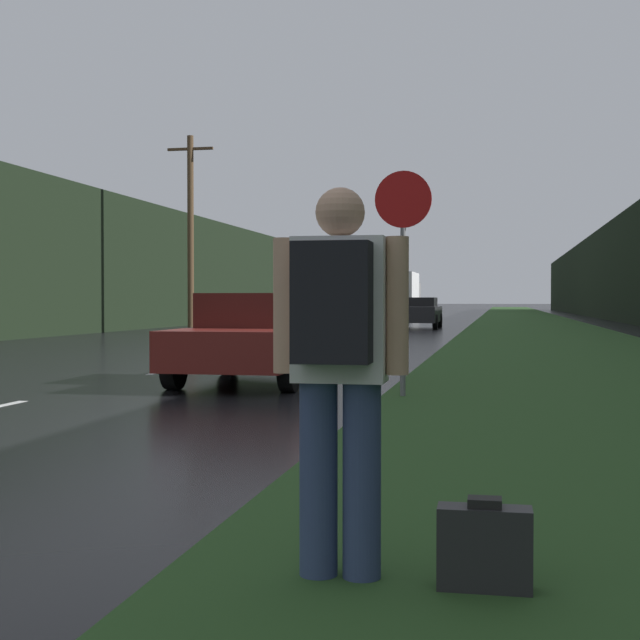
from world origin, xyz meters
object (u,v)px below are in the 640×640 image
(hitchhiker_with_backpack, at_px, (339,356))
(car_passing_near, at_px, (256,338))
(stop_sign, at_px, (403,256))
(car_oncoming, at_px, (376,308))
(delivery_truck, at_px, (401,293))
(suitcase, at_px, (485,549))
(car_passing_far, at_px, (417,312))

(hitchhiker_with_backpack, xyz_separation_m, car_passing_near, (-2.96, 9.23, -0.32))
(stop_sign, xyz_separation_m, car_oncoming, (-6.72, 45.67, -1.07))
(hitchhiker_with_backpack, height_order, car_oncoming, hitchhiker_with_backpack)
(stop_sign, relative_size, delivery_truck, 0.34)
(hitchhiker_with_backpack, bearing_deg, suitcase, -2.25)
(hitchhiker_with_backpack, distance_m, suitcase, 1.03)
(car_passing_far, bearing_deg, stop_sign, 94.92)
(car_passing_near, bearing_deg, hitchhiker_with_backpack, 107.77)
(car_oncoming, bearing_deg, suitcase, -81.57)
(hitchhiker_with_backpack, relative_size, delivery_truck, 0.21)
(stop_sign, xyz_separation_m, car_passing_near, (-2.42, 1.66, -1.14))
(hitchhiker_with_backpack, height_order, car_passing_far, hitchhiker_with_backpack)
(delivery_truck, bearing_deg, car_passing_near, -85.85)
(car_oncoming, bearing_deg, stop_sign, -81.63)
(stop_sign, distance_m, car_passing_near, 3.15)
(stop_sign, bearing_deg, delivery_truck, 96.30)
(hitchhiker_with_backpack, xyz_separation_m, car_passing_far, (-2.96, 35.72, -0.29))
(car_passing_near, relative_size, car_oncoming, 0.92)
(car_oncoming, xyz_separation_m, delivery_truck, (-0.00, 15.17, 1.08))
(suitcase, distance_m, car_oncoming, 53.84)
(car_passing_near, distance_m, delivery_truck, 59.35)
(hitchhiker_with_backpack, distance_m, car_oncoming, 53.73)
(car_passing_far, distance_m, delivery_truck, 32.99)
(car_passing_far, bearing_deg, hitchhiker_with_backpack, 94.73)
(car_passing_near, bearing_deg, car_oncoming, -84.42)
(hitchhiker_with_backpack, height_order, delivery_truck, delivery_truck)
(suitcase, height_order, car_passing_near, car_passing_near)
(car_passing_far, distance_m, car_oncoming, 18.04)
(stop_sign, distance_m, car_oncoming, 46.17)
(suitcase, bearing_deg, car_passing_near, 110.57)
(car_passing_near, distance_m, car_oncoming, 44.22)
(suitcase, relative_size, delivery_truck, 0.05)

